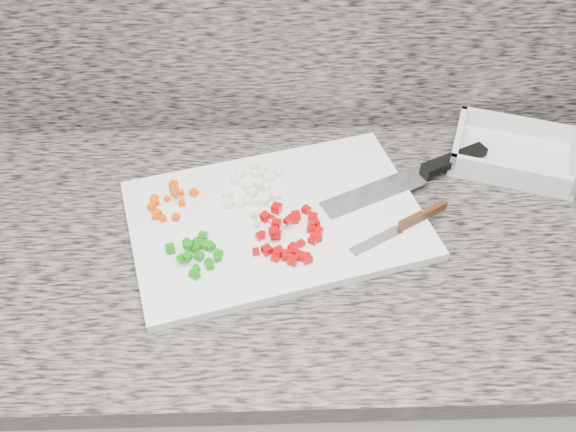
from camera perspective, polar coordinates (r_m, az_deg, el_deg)
name	(u,v)px	position (r m, az deg, el deg)	size (l,w,h in m)	color
cabinet	(287,378)	(1.47, -0.10, -14.19)	(3.92, 0.62, 0.86)	white
countertop	(287,243)	(1.10, -0.13, -2.40)	(3.96, 0.64, 0.04)	#6A645D
cutting_board	(276,219)	(1.10, -1.07, -0.30)	(0.49, 0.33, 0.02)	white
carrot_pile	(168,200)	(1.13, -10.61, 1.40)	(0.09, 0.10, 0.02)	#F64805
onion_pile	(255,187)	(1.14, -2.98, 2.61)	(0.11, 0.11, 0.02)	white
green_pepper_pile	(198,251)	(1.04, -8.03, -3.14)	(0.10, 0.09, 0.02)	#107B0B
red_pepper_pile	(290,234)	(1.05, 0.18, -1.65)	(0.12, 0.14, 0.03)	#BA0205
garlic_pile	(260,217)	(1.09, -2.50, -0.08)	(0.04, 0.06, 0.01)	beige
chef_knife	(428,170)	(1.20, 12.34, 3.98)	(0.33, 0.19, 0.02)	white
paring_knife	(411,222)	(1.10, 10.89, -0.49)	(0.18, 0.11, 0.02)	white
tray	(514,154)	(1.29, 19.44, 5.19)	(0.27, 0.23, 0.05)	silver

